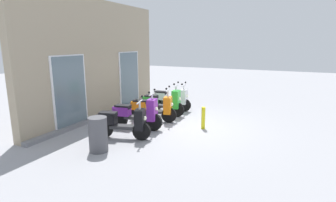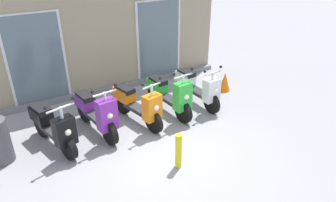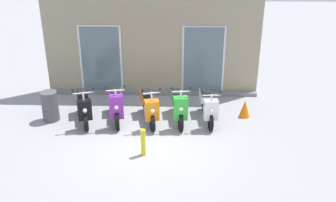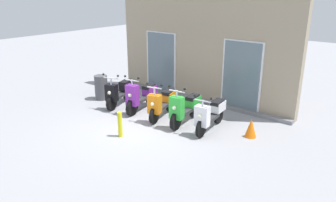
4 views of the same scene
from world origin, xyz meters
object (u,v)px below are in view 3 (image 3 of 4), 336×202
scooter_white (208,105)px  trash_bin (50,106)px  traffic_cone (245,109)px  curb_bollard (143,142)px  scooter_purple (116,104)px  scooter_orange (149,106)px  scooter_green (179,106)px  scooter_black (84,106)px

scooter_white → trash_bin: (-4.51, -0.08, -0.05)m
traffic_cone → trash_bin: 5.63m
scooter_white → curb_bollard: size_ratio=2.35×
traffic_cone → trash_bin: (-5.62, -0.37, 0.18)m
scooter_purple → scooter_orange: (0.93, -0.06, -0.01)m
scooter_green → curb_bollard: bearing=-115.0°
scooter_purple → trash_bin: (-1.91, -0.05, -0.05)m
curb_bollard → traffic_cone: size_ratio=1.35×
scooter_white → traffic_cone: size_ratio=3.17×
scooter_green → traffic_cone: scooter_green is taller
scooter_orange → scooter_green: 0.84m
curb_bollard → traffic_cone: 3.53m
scooter_green → traffic_cone: (1.94, 0.34, -0.23)m
scooter_purple → scooter_white: bearing=0.6°
scooter_black → trash_bin: 1.00m
scooter_white → scooter_green: bearing=-176.1°
scooter_green → scooter_white: scooter_green is taller
scooter_white → scooter_black: bearing=-177.8°
scooter_orange → scooter_green: scooter_green is taller
scooter_white → curb_bollard: (-1.68, -1.88, -0.14)m
scooter_white → trash_bin: size_ratio=1.88×
curb_bollard → trash_bin: 3.35m
scooter_black → scooter_orange: (1.84, 0.04, 0.01)m
scooter_purple → curb_bollard: 2.08m
scooter_orange → scooter_white: 1.68m
traffic_cone → scooter_black: bearing=-174.8°
scooter_white → scooter_orange: bearing=-176.9°
scooter_green → scooter_white: bearing=3.9°
scooter_green → trash_bin: bearing=-179.6°
scooter_black → scooter_green: scooter_green is taller
scooter_orange → traffic_cone: size_ratio=3.14×
scooter_black → curb_bollard: (1.83, -1.75, -0.12)m
scooter_black → traffic_cone: (4.63, 0.42, -0.21)m
scooter_orange → curb_bollard: scooter_orange is taller
scooter_green → curb_bollard: (-0.85, -1.83, -0.14)m
curb_bollard → trash_bin: bearing=147.5°
traffic_cone → trash_bin: bearing=-176.3°
traffic_cone → scooter_purple: bearing=-175.2°
scooter_black → scooter_green: 2.69m
scooter_white → traffic_cone: (1.11, 0.28, -0.23)m
scooter_green → scooter_white: size_ratio=1.02×
scooter_orange → scooter_white: size_ratio=0.99×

